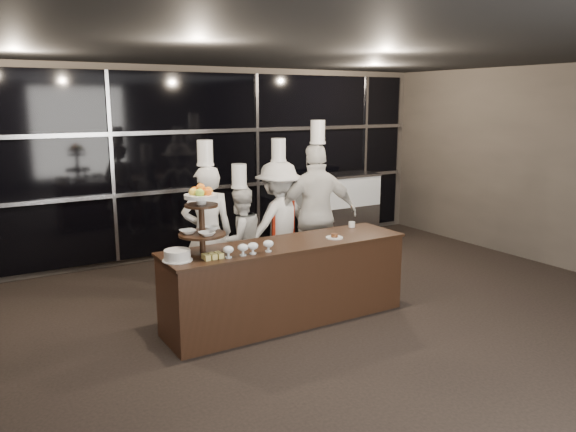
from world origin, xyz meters
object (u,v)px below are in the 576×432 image
layer_cake (177,255)px  display_stand (202,215)px  display_case (338,206)px  chef_b (240,239)px  chef_d (317,214)px  chef_a (207,232)px  chef_c (279,222)px  buffet_counter (287,282)px

layer_cake → display_stand: bearing=9.7°
display_case → chef_b: chef_b is taller
display_case → chef_d: (-1.49, -1.55, 0.29)m
display_case → chef_a: chef_a is taller
display_stand → display_case: display_stand is taller
chef_c → chef_d: bearing=-31.6°
chef_b → display_stand: bearing=-130.4°
chef_a → layer_cake: bearing=-125.1°
buffet_counter → chef_c: (0.61, 1.23, 0.39)m
chef_c → display_case: bearing=33.6°
layer_cake → chef_c: bearing=33.8°
buffet_counter → display_case: display_case is taller
layer_cake → chef_d: (2.34, 1.01, 0.00)m
layer_cake → chef_b: size_ratio=0.18×
buffet_counter → chef_d: size_ratio=1.28×
buffet_counter → chef_b: 1.22m
display_stand → buffet_counter: bearing=0.0°
display_case → chef_d: 2.16m
buffet_counter → display_stand: 1.33m
display_stand → chef_a: 1.30m
chef_a → chef_c: bearing=6.4°
buffet_counter → chef_a: (-0.48, 1.10, 0.42)m
display_stand → chef_a: (0.52, 1.10, -0.46)m
chef_b → display_case: bearing=27.5°
chef_c → chef_d: size_ratio=0.89×
buffet_counter → chef_c: size_ratio=1.43×
display_stand → chef_d: (2.05, 0.96, -0.36)m
display_stand → chef_d: 2.29m
display_case → buffet_counter: bearing=-135.4°
buffet_counter → chef_a: size_ratio=1.41×
chef_b → chef_a: bearing=-170.0°
display_stand → chef_b: 1.68m
chef_a → chef_c: 1.10m
buffet_counter → display_stand: size_ratio=3.81×
chef_a → display_case: bearing=24.9°
chef_d → layer_cake: bearing=-156.8°
layer_cake → chef_b: (1.30, 1.24, -0.26)m
chef_c → layer_cake: bearing=-146.2°
display_stand → chef_b: size_ratio=0.44×
chef_a → chef_c: chef_a is taller
buffet_counter → chef_c: chef_c is taller
layer_cake → chef_d: size_ratio=0.13×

